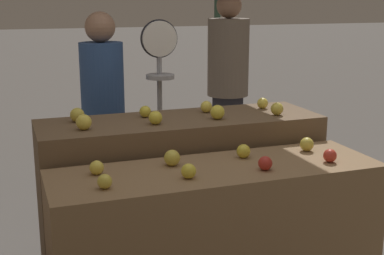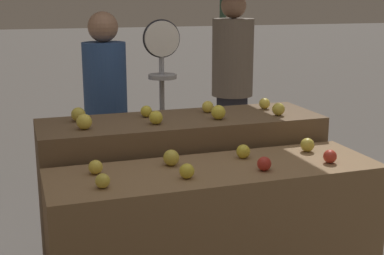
# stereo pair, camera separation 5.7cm
# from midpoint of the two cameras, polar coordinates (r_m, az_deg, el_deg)

# --- Properties ---
(display_counter_front) EXTENTS (1.75, 0.55, 0.89)m
(display_counter_front) POSITION_cam_midpoint_polar(r_m,az_deg,el_deg) (2.97, 2.06, -12.55)
(display_counter_front) COLOR olive
(display_counter_front) RESTS_ON ground_plane
(display_counter_back) EXTENTS (1.75, 0.55, 1.03)m
(display_counter_back) POSITION_cam_midpoint_polar(r_m,az_deg,el_deg) (3.46, -1.62, -7.38)
(display_counter_back) COLOR brown
(display_counter_back) RESTS_ON ground_plane
(apple_front_0) EXTENTS (0.07, 0.07, 0.07)m
(apple_front_0) POSITION_cam_midpoint_polar(r_m,az_deg,el_deg) (2.52, -9.94, -5.69)
(apple_front_0) COLOR gold
(apple_front_0) RESTS_ON display_counter_front
(apple_front_1) EXTENTS (0.08, 0.08, 0.08)m
(apple_front_1) POSITION_cam_midpoint_polar(r_m,az_deg,el_deg) (2.62, -0.99, -4.67)
(apple_front_1) COLOR gold
(apple_front_1) RESTS_ON display_counter_front
(apple_front_2) EXTENTS (0.07, 0.07, 0.07)m
(apple_front_2) POSITION_cam_midpoint_polar(r_m,az_deg,el_deg) (2.77, 7.23, -3.80)
(apple_front_2) COLOR #B72D23
(apple_front_2) RESTS_ON display_counter_front
(apple_front_3) EXTENTS (0.07, 0.07, 0.07)m
(apple_front_3) POSITION_cam_midpoint_polar(r_m,az_deg,el_deg) (2.97, 13.97, -2.93)
(apple_front_3) COLOR red
(apple_front_3) RESTS_ON display_counter_front
(apple_front_4) EXTENTS (0.07, 0.07, 0.07)m
(apple_front_4) POSITION_cam_midpoint_polar(r_m,az_deg,el_deg) (2.73, -10.72, -4.23)
(apple_front_4) COLOR yellow
(apple_front_4) RESTS_ON display_counter_front
(apple_front_5) EXTENTS (0.09, 0.09, 0.09)m
(apple_front_5) POSITION_cam_midpoint_polar(r_m,az_deg,el_deg) (2.82, -2.72, -3.25)
(apple_front_5) COLOR gold
(apple_front_5) RESTS_ON display_counter_front
(apple_front_6) EXTENTS (0.08, 0.08, 0.08)m
(apple_front_6) POSITION_cam_midpoint_polar(r_m,az_deg,el_deg) (2.96, 4.96, -2.53)
(apple_front_6) COLOR gold
(apple_front_6) RESTS_ON display_counter_front
(apple_front_7) EXTENTS (0.08, 0.08, 0.08)m
(apple_front_7) POSITION_cam_midpoint_polar(r_m,az_deg,el_deg) (3.15, 11.64, -1.76)
(apple_front_7) COLOR gold
(apple_front_7) RESTS_ON display_counter_front
(apple_back_0) EXTENTS (0.09, 0.09, 0.09)m
(apple_back_0) POSITION_cam_midpoint_polar(r_m,az_deg,el_deg) (3.07, -12.00, 0.56)
(apple_back_0) COLOR yellow
(apple_back_0) RESTS_ON display_counter_back
(apple_back_1) EXTENTS (0.08, 0.08, 0.08)m
(apple_back_1) POSITION_cam_midpoint_polar(r_m,az_deg,el_deg) (3.14, -4.44, 1.05)
(apple_back_1) COLOR gold
(apple_back_1) RESTS_ON display_counter_back
(apple_back_2) EXTENTS (0.09, 0.09, 0.09)m
(apple_back_2) POSITION_cam_midpoint_polar(r_m,az_deg,el_deg) (3.27, 2.24, 1.65)
(apple_back_2) COLOR gold
(apple_back_2) RESTS_ON display_counter_back
(apple_back_3) EXTENTS (0.08, 0.08, 0.08)m
(apple_back_3) POSITION_cam_midpoint_polar(r_m,az_deg,el_deg) (3.42, 8.59, 1.98)
(apple_back_3) COLOR gold
(apple_back_3) RESTS_ON display_counter_back
(apple_back_4) EXTENTS (0.09, 0.09, 0.09)m
(apple_back_4) POSITION_cam_midpoint_polar(r_m,az_deg,el_deg) (3.27, -12.63, 1.32)
(apple_back_4) COLOR gold
(apple_back_4) RESTS_ON display_counter_back
(apple_back_5) EXTENTS (0.07, 0.07, 0.07)m
(apple_back_5) POSITION_cam_midpoint_polar(r_m,az_deg,el_deg) (3.34, -5.50, 1.71)
(apple_back_5) COLOR gold
(apple_back_5) RESTS_ON display_counter_back
(apple_back_6) EXTENTS (0.08, 0.08, 0.08)m
(apple_back_6) POSITION_cam_midpoint_polar(r_m,az_deg,el_deg) (3.46, 1.07, 2.23)
(apple_back_6) COLOR yellow
(apple_back_6) RESTS_ON display_counter_back
(apple_back_7) EXTENTS (0.07, 0.07, 0.07)m
(apple_back_7) POSITION_cam_midpoint_polar(r_m,az_deg,el_deg) (3.61, 7.09, 2.59)
(apple_back_7) COLOR yellow
(apple_back_7) RESTS_ON display_counter_back
(produce_scale) EXTENTS (0.27, 0.20, 1.61)m
(produce_scale) POSITION_cam_midpoint_polar(r_m,az_deg,el_deg) (3.80, -3.87, 4.69)
(produce_scale) COLOR #99999E
(produce_scale) RESTS_ON ground_plane
(person_vendor_at_scale) EXTENTS (0.35, 0.35, 1.66)m
(person_vendor_at_scale) POSITION_cam_midpoint_polar(r_m,az_deg,el_deg) (4.00, -9.86, 2.16)
(person_vendor_at_scale) COLOR #2D2D38
(person_vendor_at_scale) RESTS_ON ground_plane
(person_customer_left) EXTENTS (0.51, 0.51, 1.81)m
(person_customer_left) POSITION_cam_midpoint_polar(r_m,az_deg,el_deg) (5.16, 3.54, 5.65)
(person_customer_left) COLOR #2D2D38
(person_customer_left) RESTS_ON ground_plane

